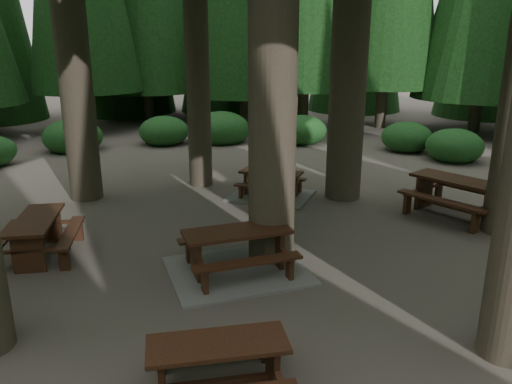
# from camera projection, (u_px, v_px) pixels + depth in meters

# --- Properties ---
(ground) EXTENTS (80.00, 80.00, 0.00)m
(ground) POSITION_uv_depth(u_px,v_px,m) (227.00, 260.00, 9.24)
(ground) COLOR #554D45
(ground) RESTS_ON ground
(picnic_table_a) EXTENTS (2.94, 2.74, 0.79)m
(picnic_table_a) POSITION_uv_depth(u_px,v_px,m) (237.00, 258.00, 8.69)
(picnic_table_a) COLOR gray
(picnic_table_a) RESTS_ON ground
(picnic_table_b) EXTENTS (1.82, 2.06, 0.76)m
(picnic_table_b) POSITION_uv_depth(u_px,v_px,m) (37.00, 231.00, 9.28)
(picnic_table_b) COLOR #34160F
(picnic_table_b) RESTS_ON ground
(picnic_table_c) EXTENTS (2.37, 2.13, 0.68)m
(picnic_table_c) POSITION_uv_depth(u_px,v_px,m) (271.00, 189.00, 12.95)
(picnic_table_c) COLOR gray
(picnic_table_c) RESTS_ON ground
(picnic_table_d) EXTENTS (2.63, 2.62, 0.89)m
(picnic_table_d) POSITION_uv_depth(u_px,v_px,m) (457.00, 192.00, 11.42)
(picnic_table_d) COLOR #34160F
(picnic_table_d) RESTS_ON ground
(picnic_table_e) EXTENTS (1.87, 1.66, 0.69)m
(picnic_table_e) POSITION_uv_depth(u_px,v_px,m) (218.00, 360.00, 5.63)
(picnic_table_e) COLOR #34160F
(picnic_table_e) RESTS_ON ground
(shrub_ring) EXTENTS (23.86, 24.64, 1.49)m
(shrub_ring) POSITION_uv_depth(u_px,v_px,m) (268.00, 227.00, 9.78)
(shrub_ring) COLOR #1B4F1F
(shrub_ring) RESTS_ON ground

